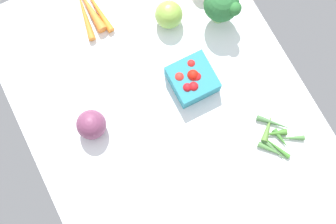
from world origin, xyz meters
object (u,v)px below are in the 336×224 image
object	(u,v)px
heirloom_tomato_green	(169,15)
carrot_bunch	(90,9)
okra_pile	(275,137)
berry_basket	(192,79)
broccoli_head	(222,5)
red_onion_near_basket	(91,125)

from	to	relation	value
heirloom_tomato_green	carrot_bunch	distance (cm)	23.24
okra_pile	berry_basket	bearing A→B (deg)	-151.92
berry_basket	broccoli_head	distance (cm)	22.10
heirloom_tomato_green	okra_pile	bearing A→B (deg)	12.80
berry_basket	carrot_bunch	bearing A→B (deg)	-153.85
heirloom_tomato_green	red_onion_near_basket	distance (cm)	37.97
okra_pile	carrot_bunch	xyz separation A→B (cm)	(-56.97, -29.00, 0.42)
berry_basket	heirloom_tomato_green	bearing A→B (deg)	171.61
broccoli_head	okra_pile	size ratio (longest dim) A/B	0.88
carrot_bunch	red_onion_near_basket	bearing A→B (deg)	-23.46
broccoli_head	red_onion_near_basket	bearing A→B (deg)	-74.27
heirloom_tomato_green	carrot_bunch	bearing A→B (deg)	-124.49
berry_basket	red_onion_near_basket	bearing A→B (deg)	-91.55
berry_basket	broccoli_head	xyz separation A→B (cm)	(-13.91, 16.49, 4.82)
broccoli_head	okra_pile	bearing A→B (deg)	-5.41
red_onion_near_basket	berry_basket	distance (cm)	30.02
heirloom_tomato_green	berry_basket	size ratio (longest dim) A/B	0.68
heirloom_tomato_green	carrot_bunch	world-z (taller)	heirloom_tomato_green
red_onion_near_basket	berry_basket	bearing A→B (deg)	88.45
heirloom_tomato_green	okra_pile	world-z (taller)	heirloom_tomato_green
okra_pile	heirloom_tomato_green	bearing A→B (deg)	-167.20
broccoli_head	okra_pile	world-z (taller)	broccoli_head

